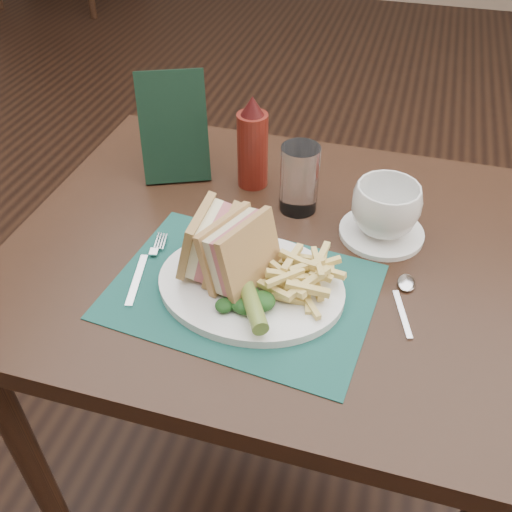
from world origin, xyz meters
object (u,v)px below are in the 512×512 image
(saucer, at_px, (381,233))
(check_presenter, at_px, (174,128))
(sandwich_half_b, at_px, (230,246))
(drinking_glass, at_px, (299,179))
(coffee_cup, at_px, (386,209))
(table_main, at_px, (267,375))
(sandwich_half_a, at_px, (196,238))
(placemat, at_px, (242,291))
(ketchup_bottle, at_px, (253,142))
(plate, at_px, (251,286))

(saucer, xyz_separation_m, check_presenter, (-0.42, 0.09, 0.10))
(sandwich_half_b, distance_m, drinking_glass, 0.24)
(coffee_cup, relative_size, check_presenter, 0.55)
(sandwich_half_b, distance_m, check_presenter, 0.35)
(saucer, bearing_deg, table_main, -157.22)
(table_main, height_order, sandwich_half_b, sandwich_half_b)
(sandwich_half_a, bearing_deg, placemat, -17.91)
(sandwich_half_a, bearing_deg, ketchup_bottle, 86.59)
(sandwich_half_a, distance_m, drinking_glass, 0.25)
(drinking_glass, bearing_deg, check_presenter, 169.44)
(table_main, relative_size, placemat, 2.20)
(check_presenter, bearing_deg, sandwich_half_b, -77.40)
(sandwich_half_b, bearing_deg, placemat, -10.97)
(table_main, xyz_separation_m, drinking_glass, (0.02, 0.12, 0.44))
(table_main, relative_size, check_presenter, 4.19)
(sandwich_half_a, xyz_separation_m, coffee_cup, (0.28, 0.18, -0.02))
(table_main, height_order, ketchup_bottle, ketchup_bottle)
(table_main, xyz_separation_m, plate, (0.00, -0.12, 0.38))
(sandwich_half_a, bearing_deg, table_main, 47.52)
(placemat, height_order, check_presenter, check_presenter)
(saucer, bearing_deg, sandwich_half_b, -138.96)
(sandwich_half_b, distance_m, coffee_cup, 0.29)
(sandwich_half_a, height_order, sandwich_half_b, sandwich_half_b)
(plate, distance_m, coffee_cup, 0.28)
(drinking_glass, bearing_deg, placemat, -97.81)
(saucer, relative_size, drinking_glass, 1.15)
(plate, height_order, saucer, plate)
(table_main, height_order, drinking_glass, drinking_glass)
(table_main, bearing_deg, saucer, 22.78)
(table_main, height_order, sandwich_half_a, sandwich_half_a)
(plate, relative_size, sandwich_half_a, 2.73)
(sandwich_half_a, distance_m, saucer, 0.34)
(table_main, distance_m, sandwich_half_a, 0.47)
(table_main, relative_size, sandwich_half_a, 8.19)
(sandwich_half_b, height_order, drinking_glass, sandwich_half_b)
(coffee_cup, height_order, check_presenter, check_presenter)
(placemat, distance_m, sandwich_half_b, 0.08)
(sandwich_half_a, bearing_deg, coffee_cup, 32.13)
(table_main, distance_m, plate, 0.40)
(sandwich_half_b, bearing_deg, drinking_glass, 98.60)
(sandwich_half_a, height_order, coffee_cup, sandwich_half_a)
(plate, height_order, sandwich_half_b, sandwich_half_b)
(placemat, bearing_deg, drinking_glass, 82.19)
(ketchup_bottle, relative_size, check_presenter, 0.87)
(table_main, relative_size, saucer, 6.00)
(sandwich_half_a, distance_m, sandwich_half_b, 0.06)
(table_main, xyz_separation_m, check_presenter, (-0.24, 0.17, 0.48))
(table_main, relative_size, coffee_cup, 7.60)
(drinking_glass, bearing_deg, ketchup_bottle, 151.60)
(sandwich_half_b, bearing_deg, table_main, 96.02)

